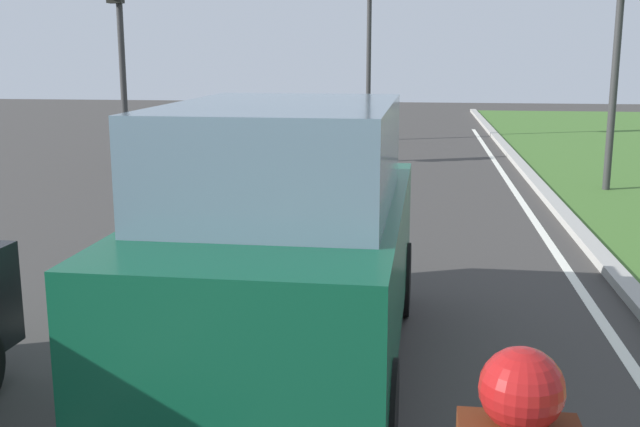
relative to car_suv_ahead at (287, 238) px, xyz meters
The scene contains 8 objects.
ground_plane 5.26m from the car_suv_ahead, 97.41° to the left, with size 60.00×60.00×0.00m, color #383533.
lane_line_center 5.39m from the car_suv_ahead, 104.99° to the left, with size 0.12×32.00×0.01m, color silver.
lane_line_right_edge 5.98m from the car_suv_ahead, 59.96° to the left, with size 0.12×32.00×0.01m, color silver.
curb_right 6.24m from the car_suv_ahead, 55.91° to the left, with size 0.24×48.00×0.12m, color #9E9B93.
car_suv_ahead is the anchor object (origin of this frame).
traffic_light_near_right 10.34m from the car_suv_ahead, 62.57° to the left, with size 0.32×0.50×4.94m.
traffic_light_overhead_left 11.86m from the car_suv_ahead, 117.80° to the left, with size 0.32×0.50×4.85m.
traffic_light_far_median 17.34m from the car_suv_ahead, 91.59° to the left, with size 0.32×0.50×5.36m.
Camera 1 is at (1.71, 2.86, 2.68)m, focal length 43.18 mm.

